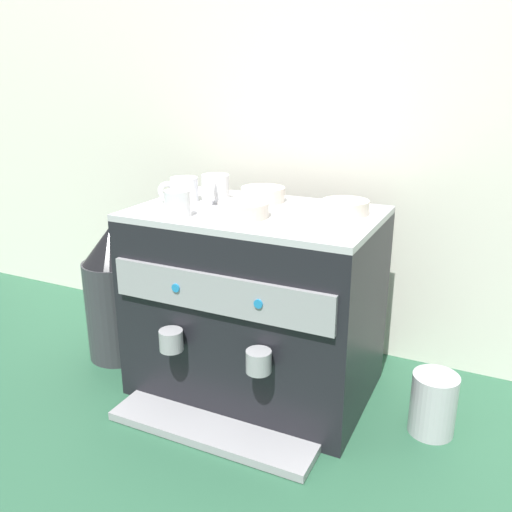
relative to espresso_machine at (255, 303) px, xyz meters
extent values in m
plane|color=#28563D|center=(0.00, 0.00, -0.24)|extent=(4.00, 4.00, 0.00)
cube|color=silver|center=(0.00, 0.34, 0.30)|extent=(2.80, 0.03, 1.09)
cube|color=black|center=(0.00, 0.00, -0.01)|extent=(0.59, 0.38, 0.47)
cube|color=#B7B7BC|center=(0.00, 0.00, 0.24)|extent=(0.59, 0.38, 0.02)
cube|color=#939399|center=(0.00, -0.19, 0.10)|extent=(0.55, 0.01, 0.09)
cylinder|color=#1E7AB7|center=(-0.10, -0.20, 0.10)|extent=(0.02, 0.01, 0.02)
cylinder|color=#1E7AB7|center=(0.10, -0.20, 0.10)|extent=(0.02, 0.01, 0.02)
cube|color=#939399|center=(0.00, -0.24, -0.23)|extent=(0.50, 0.12, 0.02)
cylinder|color=#939399|center=(-0.11, -0.22, -0.03)|extent=(0.06, 0.06, 0.05)
cylinder|color=#939399|center=(0.11, -0.22, -0.03)|extent=(0.06, 0.06, 0.05)
cylinder|color=white|center=(-0.21, 0.02, 0.28)|extent=(0.07, 0.07, 0.06)
torus|color=white|center=(-0.24, -0.02, 0.28)|extent=(0.04, 0.04, 0.05)
cylinder|color=white|center=(-0.14, 0.06, 0.28)|extent=(0.07, 0.07, 0.07)
torus|color=white|center=(-0.12, 0.01, 0.28)|extent=(0.03, 0.05, 0.05)
cylinder|color=white|center=(-0.14, -0.13, 0.28)|extent=(0.06, 0.06, 0.06)
torus|color=white|center=(-0.16, -0.10, 0.28)|extent=(0.04, 0.04, 0.05)
cylinder|color=beige|center=(-0.03, 0.10, 0.26)|extent=(0.11, 0.11, 0.04)
cylinder|color=beige|center=(-0.03, 0.10, 0.25)|extent=(0.06, 0.06, 0.01)
cylinder|color=beige|center=(0.00, -0.06, 0.26)|extent=(0.12, 0.12, 0.03)
cylinder|color=beige|center=(0.00, -0.06, 0.25)|extent=(0.07, 0.07, 0.01)
cylinder|color=beige|center=(0.21, 0.07, 0.26)|extent=(0.11, 0.11, 0.03)
cylinder|color=beige|center=(0.21, 0.07, 0.25)|extent=(0.06, 0.06, 0.01)
cylinder|color=#333338|center=(-0.44, -0.02, -0.09)|extent=(0.18, 0.18, 0.29)
cone|color=black|center=(-0.44, -0.02, 0.10)|extent=(0.17, 0.17, 0.10)
cylinder|color=#B7B7BC|center=(0.46, 0.00, -0.17)|extent=(0.11, 0.11, 0.15)
camera|label=1|loc=(0.55, -1.15, 0.56)|focal=37.85mm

